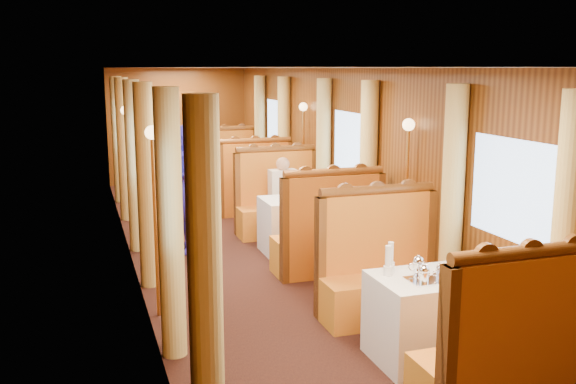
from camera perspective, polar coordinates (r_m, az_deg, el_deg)
name	(u,v)px	position (r m, az deg, el deg)	size (l,w,h in m)	color
floor	(248,256)	(8.71, -3.57, -5.71)	(3.00, 12.00, 0.01)	black
ceiling	(246,68)	(8.34, -3.78, 10.97)	(3.00, 12.00, 0.01)	silver
wall_far	(178,126)	(14.29, -9.75, 5.80)	(3.00, 2.50, 0.01)	brown
wall_left	(130,170)	(8.20, -13.88, 1.90)	(12.00, 2.50, 0.01)	brown
wall_right	(352,160)	(8.92, 5.71, 2.88)	(12.00, 2.50, 0.01)	brown
doorway_far	(179,138)	(14.28, -9.69, 4.80)	(0.80, 0.04, 2.00)	brown
table_near	(434,318)	(5.79, 12.83, -10.83)	(1.05, 0.72, 0.75)	white
banquette_near_fwd	(508,363)	(5.00, 18.99, -14.15)	(1.30, 0.55, 1.34)	#BD4915
banquette_near_aft	(382,277)	(6.60, 8.31, -7.45)	(1.30, 0.55, 1.34)	#BD4915
table_mid	(301,225)	(8.82, 1.13, -2.95)	(1.05, 0.72, 0.75)	white
banquette_mid_fwd	(328,240)	(7.89, 3.56, -4.29)	(1.30, 0.55, 1.34)	#BD4915
banquette_mid_aft	(279,207)	(9.75, -0.84, -1.31)	(1.30, 0.55, 1.34)	#BD4915
table_far	(239,183)	(12.11, -4.34, 0.84)	(1.05, 0.72, 0.75)	white
banquette_far_fwd	(253,190)	(11.13, -3.09, 0.22)	(1.30, 0.55, 1.34)	#BD4915
banquette_far_aft	(227,172)	(13.07, -5.41, 1.79)	(1.30, 0.55, 1.34)	#BD4915
tea_tray	(428,280)	(5.52, 12.30, -7.65)	(0.34, 0.26, 0.01)	silver
teapot_left	(424,277)	(5.43, 11.98, -7.37)	(0.15, 0.11, 0.12)	silver
teapot_right	(441,274)	(5.54, 13.44, -7.11)	(0.14, 0.10, 0.11)	silver
teapot_back	(418,268)	(5.62, 11.49, -6.65)	(0.16, 0.12, 0.13)	silver
fruit_plate	(472,276)	(5.67, 16.05, -7.20)	(0.21, 0.21, 0.05)	white
cup_inboard	(388,264)	(5.56, 8.87, -6.32)	(0.08, 0.08, 0.26)	white
cup_outboard	(390,260)	(5.68, 9.09, -5.96)	(0.08, 0.08, 0.26)	white
rose_vase_mid	(302,186)	(8.68, 1.28, 0.55)	(0.06, 0.06, 0.36)	silver
rose_vase_far	(241,153)	(12.06, -4.24, 3.46)	(0.06, 0.06, 0.36)	silver
window_left_near	(169,215)	(4.74, -10.49, -1.99)	(1.20, 0.90, 0.01)	#89ADDB
curtain_left_near_a	(205,283)	(4.08, -7.38, -8.01)	(0.22, 0.22, 2.35)	#DFC972
curtain_left_near_b	(170,226)	(5.57, -10.41, -2.96)	(0.22, 0.22, 2.35)	#DFC972
window_right_near	(514,191)	(5.90, 19.42, 0.11)	(1.20, 0.90, 0.01)	#89ADDB
curtain_right_near_a	(565,245)	(5.31, 23.43, -4.39)	(0.22, 0.22, 2.35)	#DFC972
curtain_right_near_b	(452,205)	(6.51, 14.39, -1.09)	(0.22, 0.22, 2.35)	#DFC972
window_left_mid	(130,154)	(8.17, -13.84, 3.29)	(1.20, 0.90, 0.01)	#89ADDB
curtain_left_mid_a	(147,186)	(7.45, -12.46, 0.49)	(0.22, 0.22, 2.35)	#DFC972
curtain_left_mid_b	(135,167)	(8.99, -13.48, 2.21)	(0.22, 0.22, 2.35)	#DFC972
window_right_mid	(351,145)	(8.89, 5.64, 4.15)	(1.20, 0.90, 0.01)	#89ADDB
curtain_right_mid_a	(368,174)	(8.19, 7.12, 1.59)	(0.22, 0.22, 2.35)	#DFC972
curtain_right_mid_b	(323,158)	(9.60, 3.17, 3.04)	(0.22, 0.22, 2.35)	#DFC972
window_left_far	(114,129)	(11.64, -15.20, 5.43)	(1.20, 0.90, 0.01)	#89ADDB
curtain_left_far_a	(124,150)	(10.90, -14.35, 3.66)	(0.22, 0.22, 2.35)	#DFC972
curtain_left_far_b	(118,140)	(12.45, -14.86, 4.51)	(0.22, 0.22, 2.35)	#DFC972
window_right_far	(277,124)	(12.16, -1.03, 6.03)	(1.20, 0.90, 0.01)	#89ADDB
curtain_right_far_a	(284,144)	(11.42, -0.37, 4.32)	(0.22, 0.22, 2.35)	#DFC972
curtain_right_far_b	(260,135)	(12.90, -2.49, 5.08)	(0.22, 0.22, 2.35)	#DFC972
sconce_left_fore	(154,183)	(6.46, -11.83, 0.82)	(0.14, 0.14, 1.95)	#BF8C3F
sconce_right_fore	(407,169)	(7.31, 10.54, 2.03)	(0.14, 0.14, 1.95)	#BF8C3F
sconce_left_aft	(127,144)	(9.92, -14.13, 4.20)	(0.14, 0.14, 1.95)	#BF8C3F
sconce_right_aft	(303,137)	(10.49, 1.35, 4.88)	(0.14, 0.14, 1.95)	#BF8C3F
steward	(183,189)	(8.82, -9.30, 0.22)	(0.64, 0.42, 1.75)	navy
passenger	(284,189)	(9.45, -0.40, 0.27)	(0.40, 0.44, 0.76)	beige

